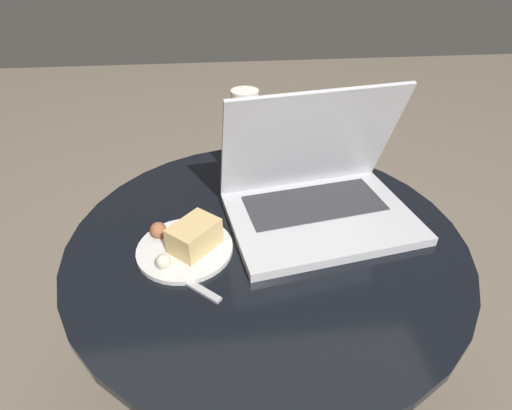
% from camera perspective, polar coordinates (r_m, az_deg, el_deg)
% --- Properties ---
extents(ground_plane, '(6.00, 6.00, 0.00)m').
position_cam_1_polar(ground_plane, '(1.14, 1.08, -24.11)').
color(ground_plane, '#726656').
extents(table, '(0.74, 0.74, 0.50)m').
position_cam_1_polar(table, '(0.85, 1.35, -11.50)').
color(table, black).
rests_on(table, ground_plane).
extents(laptop, '(0.39, 0.31, 0.25)m').
position_cam_1_polar(laptop, '(0.79, 8.73, 1.83)').
color(laptop, silver).
rests_on(laptop, table).
extents(beer_glass, '(0.06, 0.06, 0.21)m').
position_cam_1_polar(beer_glass, '(0.87, -1.51, 9.65)').
color(beer_glass, '#C6701E').
rests_on(beer_glass, table).
extents(snack_plate, '(0.17, 0.17, 0.06)m').
position_cam_1_polar(snack_plate, '(0.72, -9.79, -5.30)').
color(snack_plate, silver).
rests_on(snack_plate, table).
extents(fork, '(0.15, 0.13, 0.00)m').
position_cam_1_polar(fork, '(0.69, -11.95, -9.41)').
color(fork, '#B2B2B7').
rests_on(fork, table).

